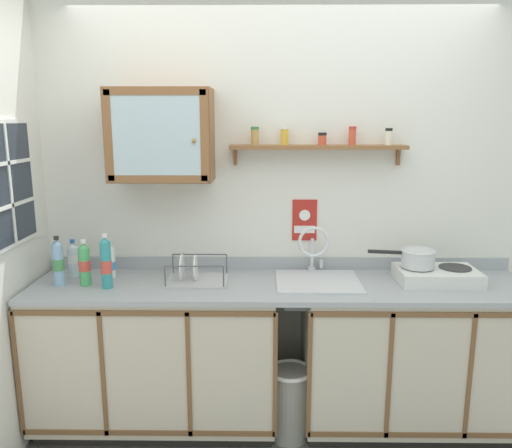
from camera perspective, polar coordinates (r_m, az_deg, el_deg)
back_wall at (r=3.16m, az=2.73°, el=2.51°), size 3.54×0.07×2.66m
lower_cabinet_run at (r=3.19m, az=-11.16°, el=-14.53°), size 1.44×0.60×0.88m
lower_cabinet_run_right at (r=3.26m, az=17.41°, el=-14.30°), size 1.33×0.60×0.88m
countertop at (r=2.95m, az=2.85°, el=-7.04°), size 2.90×0.62×0.03m
backsplash at (r=3.21m, az=2.68°, el=-4.47°), size 2.90×0.02×0.08m
sink at (r=3.01m, az=6.97°, el=-6.60°), size 0.49×0.47×0.41m
hot_plate_stove at (r=3.14m, az=19.90°, el=-5.51°), size 0.46×0.30×0.09m
saucepan at (r=3.10m, az=17.87°, el=-3.69°), size 0.39×0.20×0.10m
bottle_soda_green_0 at (r=3.05m, az=-18.92°, el=-4.36°), size 0.07×0.07×0.27m
bottle_opaque_white_1 at (r=3.16m, az=-16.34°, el=-4.07°), size 0.07×0.07×0.23m
bottle_water_blue_2 at (r=3.09m, az=-21.57°, el=-4.13°), size 0.06×0.06×0.29m
bottle_water_clear_3 at (r=3.24m, az=-20.04°, el=-3.80°), size 0.07×0.07×0.23m
bottle_detergent_teal_4 at (r=2.95m, az=-16.68°, el=-4.32°), size 0.06×0.06×0.31m
dish_rack at (r=2.99m, az=-6.92°, el=-5.99°), size 0.36×0.28×0.17m
wall_cabinet at (r=3.01m, az=-10.73°, el=9.90°), size 0.60×0.31×0.53m
spice_shelf at (r=3.04m, az=6.96°, el=8.91°), size 1.05×0.14×0.23m
warning_sign at (r=3.16m, az=5.54°, el=0.40°), size 0.15×0.01×0.26m
window at (r=2.98m, az=-26.41°, el=4.06°), size 0.03×0.56×0.68m
trash_bin at (r=3.13m, az=3.87°, el=-19.48°), size 0.26×0.26×0.43m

